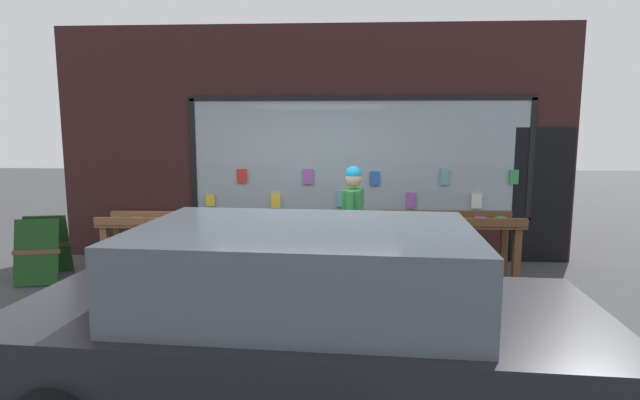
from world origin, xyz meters
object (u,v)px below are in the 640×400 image
parked_car (305,319)px  small_dog (311,276)px  display_table_left (199,227)px  sandwich_board_sign (43,248)px  display_table_right (418,227)px  person_browsing (353,220)px

parked_car → small_dog: bearing=96.7°
display_table_left → sandwich_board_sign: (-2.14, -0.18, -0.28)m
display_table_right → person_browsing: person_browsing is taller
small_dog → parked_car: size_ratio=0.15×
display_table_left → parked_car: (1.75, -3.31, 0.01)m
display_table_left → person_browsing: person_browsing is taller
display_table_left → person_browsing: (2.12, -0.46, 0.21)m
display_table_left → small_dog: 1.81m
display_table_right → small_dog: 1.64m
display_table_left → person_browsing: 2.18m
sandwich_board_sign → person_browsing: bearing=-16.2°
small_dog → parked_car: bearing=-176.1°
display_table_right → person_browsing: 1.02m
display_table_right → parked_car: bearing=-110.8°
display_table_left → sandwich_board_sign: size_ratio=3.10×
parked_car → display_table_right: bearing=72.7°
person_browsing → display_table_right: bearing=-53.2°
small_dog → display_table_right: bearing=-62.9°
display_table_left → small_dog: display_table_left is taller
display_table_left → display_table_right: display_table_right is taller
person_browsing → small_dog: (-0.52, -0.23, -0.67)m
sandwich_board_sign → parked_car: size_ratio=0.21×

